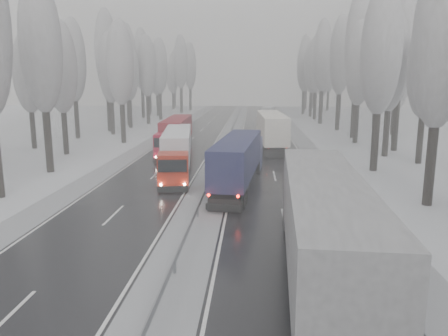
# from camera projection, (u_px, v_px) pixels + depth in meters

# --- Properties ---
(ground) EXTENTS (260.00, 260.00, 0.00)m
(ground) POSITION_uv_depth(u_px,v_px,m) (155.00, 324.00, 14.93)
(ground) COLOR silver
(ground) RESTS_ON ground
(carriageway_right) EXTENTS (7.50, 200.00, 0.03)m
(carriageway_right) POSITION_uv_depth(u_px,v_px,m) (272.00, 163.00, 43.95)
(carriageway_right) COLOR black
(carriageway_right) RESTS_ON ground
(carriageway_left) EXTENTS (7.50, 200.00, 0.03)m
(carriageway_left) POSITION_uv_depth(u_px,v_px,m) (169.00, 162.00, 44.61)
(carriageway_left) COLOR black
(carriageway_left) RESTS_ON ground
(median_slush) EXTENTS (3.00, 200.00, 0.04)m
(median_slush) POSITION_uv_depth(u_px,v_px,m) (220.00, 163.00, 44.28)
(median_slush) COLOR #96989E
(median_slush) RESTS_ON ground
(shoulder_right) EXTENTS (2.40, 200.00, 0.04)m
(shoulder_right) POSITION_uv_depth(u_px,v_px,m) (321.00, 164.00, 43.63)
(shoulder_right) COLOR #96989E
(shoulder_right) RESTS_ON ground
(shoulder_left) EXTENTS (2.40, 200.00, 0.04)m
(shoulder_left) POSITION_uv_depth(u_px,v_px,m) (121.00, 161.00, 44.93)
(shoulder_left) COLOR #96989E
(shoulder_left) RESTS_ON ground
(median_guardrail) EXTENTS (0.12, 200.00, 0.76)m
(median_guardrail) POSITION_uv_depth(u_px,v_px,m) (220.00, 157.00, 44.15)
(median_guardrail) COLOR slate
(median_guardrail) RESTS_ON ground
(tree_16) EXTENTS (3.60, 3.60, 16.53)m
(tree_16) POSITION_uv_depth(u_px,v_px,m) (442.00, 40.00, 27.21)
(tree_16) COLOR black
(tree_16) RESTS_ON ground
(tree_18) EXTENTS (3.60, 3.60, 16.58)m
(tree_18) POSITION_uv_depth(u_px,v_px,m) (381.00, 51.00, 38.35)
(tree_18) COLOR black
(tree_18) RESTS_ON ground
(tree_19) EXTENTS (3.60, 3.60, 14.57)m
(tree_19) POSITION_uv_depth(u_px,v_px,m) (426.00, 68.00, 42.17)
(tree_19) COLOR black
(tree_19) RESTS_ON ground
(tree_20) EXTENTS (3.60, 3.60, 15.71)m
(tree_20) POSITION_uv_depth(u_px,v_px,m) (391.00, 62.00, 46.20)
(tree_20) COLOR black
(tree_20) RESTS_ON ground
(tree_21) EXTENTS (3.60, 3.60, 18.62)m
(tree_21) POSITION_uv_depth(u_px,v_px,m) (402.00, 46.00, 49.61)
(tree_21) COLOR black
(tree_21) RESTS_ON ground
(tree_22) EXTENTS (3.60, 3.60, 15.86)m
(tree_22) POSITION_uv_depth(u_px,v_px,m) (359.00, 64.00, 56.45)
(tree_22) COLOR black
(tree_22) RESTS_ON ground
(tree_23) EXTENTS (3.60, 3.60, 13.55)m
(tree_23) POSITION_uv_depth(u_px,v_px,m) (398.00, 76.00, 60.26)
(tree_23) COLOR black
(tree_23) RESTS_ON ground
(tree_24) EXTENTS (3.60, 3.60, 20.49)m
(tree_24) POSITION_uv_depth(u_px,v_px,m) (358.00, 44.00, 61.11)
(tree_24) COLOR black
(tree_24) RESTS_ON ground
(tree_25) EXTENTS (3.60, 3.60, 19.44)m
(tree_25) POSITION_uv_depth(u_px,v_px,m) (399.00, 51.00, 64.72)
(tree_25) COLOR black
(tree_25) RESTS_ON ground
(tree_26) EXTENTS (3.60, 3.60, 18.78)m
(tree_26) POSITION_uv_depth(u_px,v_px,m) (341.00, 56.00, 71.38)
(tree_26) COLOR black
(tree_26) RESTS_ON ground
(tree_27) EXTENTS (3.60, 3.60, 17.62)m
(tree_27) POSITION_uv_depth(u_px,v_px,m) (378.00, 62.00, 74.98)
(tree_27) COLOR black
(tree_27) RESTS_ON ground
(tree_28) EXTENTS (3.60, 3.60, 19.62)m
(tree_28) POSITION_uv_depth(u_px,v_px,m) (323.00, 56.00, 81.80)
(tree_28) COLOR black
(tree_28) RESTS_ON ground
(tree_29) EXTENTS (3.60, 3.60, 18.11)m
(tree_29) POSITION_uv_depth(u_px,v_px,m) (357.00, 62.00, 85.44)
(tree_29) COLOR black
(tree_29) RESTS_ON ground
(tree_30) EXTENTS (3.60, 3.60, 17.86)m
(tree_30) POSITION_uv_depth(u_px,v_px,m) (316.00, 64.00, 91.55)
(tree_30) COLOR black
(tree_30) RESTS_ON ground
(tree_31) EXTENTS (3.60, 3.60, 18.58)m
(tree_31) POSITION_uv_depth(u_px,v_px,m) (341.00, 63.00, 94.99)
(tree_31) COLOR black
(tree_31) RESTS_ON ground
(tree_32) EXTENTS (3.60, 3.60, 17.33)m
(tree_32) POSITION_uv_depth(u_px,v_px,m) (312.00, 67.00, 98.95)
(tree_32) COLOR black
(tree_32) RESTS_ON ground
(tree_33) EXTENTS (3.60, 3.60, 14.33)m
(tree_33) POSITION_uv_depth(u_px,v_px,m) (323.00, 76.00, 103.05)
(tree_33) COLOR black
(tree_33) RESTS_ON ground
(tree_34) EXTENTS (3.60, 3.60, 17.63)m
(tree_34) POSITION_uv_depth(u_px,v_px,m) (304.00, 67.00, 105.92)
(tree_34) COLOR black
(tree_34) RESTS_ON ground
(tree_35) EXTENTS (3.60, 3.60, 18.25)m
(tree_35) POSITION_uv_depth(u_px,v_px,m) (340.00, 66.00, 109.18)
(tree_35) COLOR black
(tree_35) RESTS_ON ground
(tree_36) EXTENTS (3.60, 3.60, 20.23)m
(tree_36) POSITION_uv_depth(u_px,v_px,m) (305.00, 62.00, 115.15)
(tree_36) COLOR black
(tree_36) RESTS_ON ground
(tree_37) EXTENTS (3.60, 3.60, 16.37)m
(tree_37) POSITION_uv_depth(u_px,v_px,m) (329.00, 72.00, 119.10)
(tree_37) COLOR black
(tree_37) RESTS_ON ground
(tree_38) EXTENTS (3.60, 3.60, 17.97)m
(tree_38) POSITION_uv_depth(u_px,v_px,m) (307.00, 68.00, 125.66)
(tree_38) COLOR black
(tree_38) RESTS_ON ground
(tree_39) EXTENTS (3.60, 3.60, 16.19)m
(tree_39) POSITION_uv_depth(u_px,v_px,m) (314.00, 73.00, 129.62)
(tree_39) COLOR black
(tree_39) RESTS_ON ground
(tree_58) EXTENTS (3.60, 3.60, 17.21)m
(tree_58) POSITION_uv_depth(u_px,v_px,m) (41.00, 46.00, 37.73)
(tree_58) COLOR black
(tree_58) RESTS_ON ground
(tree_60) EXTENTS (3.60, 3.60, 14.84)m
(tree_60) POSITION_uv_depth(u_px,v_px,m) (60.00, 67.00, 47.62)
(tree_60) COLOR black
(tree_60) RESTS_ON ground
(tree_61) EXTENTS (3.60, 3.60, 13.95)m
(tree_61) POSITION_uv_depth(u_px,v_px,m) (28.00, 73.00, 52.02)
(tree_61) COLOR black
(tree_61) RESTS_ON ground
(tree_62) EXTENTS (3.60, 3.60, 16.04)m
(tree_62) POSITION_uv_depth(u_px,v_px,m) (120.00, 63.00, 56.55)
(tree_62) COLOR black
(tree_62) RESTS_ON ground
(tree_63) EXTENTS (3.60, 3.60, 16.88)m
(tree_63) POSITION_uv_depth(u_px,v_px,m) (73.00, 61.00, 60.86)
(tree_63) COLOR black
(tree_63) RESTS_ON ground
(tree_64) EXTENTS (3.60, 3.60, 15.42)m
(tree_64) POSITION_uv_depth(u_px,v_px,m) (110.00, 69.00, 65.70)
(tree_64) COLOR black
(tree_64) RESTS_ON ground
(tree_65) EXTENTS (3.60, 3.60, 19.48)m
(tree_65) POSITION_uv_depth(u_px,v_px,m) (106.00, 53.00, 69.21)
(tree_65) COLOR black
(tree_65) RESTS_ON ground
(tree_66) EXTENTS (3.60, 3.60, 15.23)m
(tree_66) POSITION_uv_depth(u_px,v_px,m) (129.00, 71.00, 75.14)
(tree_66) COLOR black
(tree_66) RESTS_ON ground
(tree_67) EXTENTS (3.60, 3.60, 17.09)m
(tree_67) POSITION_uv_depth(u_px,v_px,m) (127.00, 64.00, 78.91)
(tree_67) COLOR black
(tree_67) RESTS_ON ground
(tree_68) EXTENTS (3.60, 3.60, 16.65)m
(tree_68) POSITION_uv_depth(u_px,v_px,m) (147.00, 67.00, 81.48)
(tree_68) COLOR black
(tree_68) RESTS_ON ground
(tree_69) EXTENTS (3.60, 3.60, 19.35)m
(tree_69) POSITION_uv_depth(u_px,v_px,m) (127.00, 58.00, 85.36)
(tree_69) COLOR black
(tree_69) RESTS_ON ground
(tree_70) EXTENTS (3.60, 3.60, 17.09)m
(tree_70) POSITION_uv_depth(u_px,v_px,m) (159.00, 67.00, 91.27)
(tree_70) COLOR black
(tree_70) RESTS_ON ground
(tree_71) EXTENTS (3.60, 3.60, 19.61)m
(tree_71) POSITION_uv_depth(u_px,v_px,m) (141.00, 60.00, 95.17)
(tree_71) COLOR black
(tree_71) RESTS_ON ground
(tree_72) EXTENTS (3.60, 3.60, 15.11)m
(tree_72) POSITION_uv_depth(u_px,v_px,m) (157.00, 74.00, 100.82)
(tree_72) COLOR black
(tree_72) RESTS_ON ground
(tree_73) EXTENTS (3.60, 3.60, 17.22)m
(tree_73) POSITION_uv_depth(u_px,v_px,m) (148.00, 68.00, 104.65)
(tree_73) COLOR black
(tree_73) RESTS_ON ground
(tree_74) EXTENTS (3.60, 3.60, 19.68)m
(tree_74) POSITION_uv_depth(u_px,v_px,m) (181.00, 62.00, 110.56)
(tree_74) COLOR black
(tree_74) RESTS_ON ground
(tree_75) EXTENTS (3.60, 3.60, 18.60)m
(tree_75) POSITION_uv_depth(u_px,v_px,m) (149.00, 66.00, 115.19)
(tree_75) COLOR black
(tree_75) RESTS_ON ground
(tree_76) EXTENTS (3.60, 3.60, 18.55)m
(tree_76) POSITION_uv_depth(u_px,v_px,m) (190.00, 66.00, 119.83)
(tree_76) COLOR black
(tree_76) RESTS_ON ground
(tree_77) EXTENTS (3.60, 3.60, 14.32)m
(tree_77) POSITION_uv_depth(u_px,v_px,m) (173.00, 77.00, 124.63)
(tree_77) COLOR black
(tree_77) RESTS_ON ground
(tree_78) EXTENTS (3.60, 3.60, 19.55)m
(tree_78) POSITION_uv_depth(u_px,v_px,m) (181.00, 65.00, 126.37)
(tree_78) COLOR black
(tree_78) RESTS_ON ground
(tree_79) EXTENTS (3.60, 3.60, 17.07)m
(tree_79) POSITION_uv_depth(u_px,v_px,m) (174.00, 71.00, 130.77)
(tree_79) COLOR black
(tree_79) RESTS_ON ground
(truck_grey_tarp) EXTENTS (3.70, 17.85, 4.55)m
(truck_grey_tarp) POSITION_uv_depth(u_px,v_px,m) (321.00, 218.00, 17.94)
(truck_grey_tarp) COLOR #55545A
(truck_grey_tarp) RESTS_ON ground
(truck_blue_box) EXTENTS (3.88, 15.45, 3.93)m
(truck_blue_box) POSITION_uv_depth(u_px,v_px,m) (239.00, 158.00, 33.92)
(truck_blue_box) COLOR navy
(truck_blue_box) RESTS_ON ground
(truck_cream_box) EXTENTS (3.48, 17.06, 4.35)m
(truck_cream_box) POSITION_uv_depth(u_px,v_px,m) (271.00, 128.00, 52.66)
(truck_cream_box) COLOR beige
(truck_cream_box) RESTS_ON ground
(box_truck_distant) EXTENTS (3.11, 7.61, 2.76)m
(box_truck_distant) POSITION_uv_depth(u_px,v_px,m) (268.00, 113.00, 92.29)
(box_truck_distant) COLOR silver
(box_truck_distant) RESTS_ON ground
(truck_red_white) EXTENTS (4.08, 14.61, 3.71)m
(truck_red_white) POSITION_uv_depth(u_px,v_px,m) (177.00, 149.00, 39.34)
(truck_red_white) COLOR #AA1A09
(truck_red_white) RESTS_ON ground
(truck_red_red) EXTENTS (2.91, 15.02, 3.83)m
(truck_red_red) POSITION_uv_depth(u_px,v_px,m) (176.00, 133.00, 50.61)
(truck_red_red) COLOR #AA0924
(truck_red_red) RESTS_ON ground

